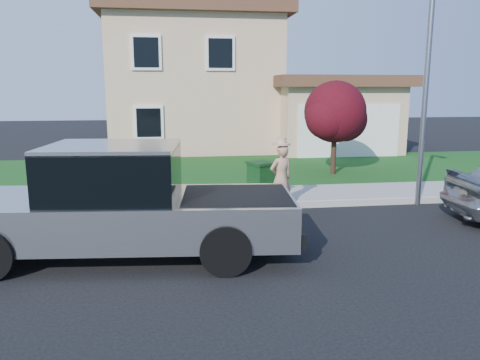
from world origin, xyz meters
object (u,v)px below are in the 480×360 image
Objects in this scene: street_lamp at (429,80)px; ornamental_tree at (336,115)px; woman at (281,177)px; trash_bin at (261,179)px; pickup_truck at (123,205)px.

ornamental_tree is at bearing 78.79° from street_lamp.
woman is 1.08m from trash_bin.
woman reaches higher than trash_bin.
pickup_truck is at bearing 178.44° from street_lamp.
street_lamp is (3.83, 0.09, 2.39)m from woman.
woman is 5.48m from ornamental_tree.
ornamental_tree is at bearing -143.53° from woman.
ornamental_tree is 3.33× the size of trash_bin.
trash_bin is at bearing 54.24° from pickup_truck.
pickup_truck is 8.28m from street_lamp.
ornamental_tree is 4.97m from trash_bin.
pickup_truck is 1.13× the size of street_lamp.
woman is at bearing 42.87° from pickup_truck.
pickup_truck is at bearing -155.54° from trash_bin.
trash_bin is 0.17× the size of street_lamp.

